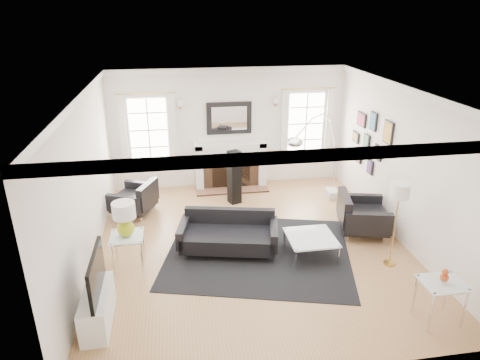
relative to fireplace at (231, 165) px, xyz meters
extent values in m
plane|color=#9C7341|center=(0.00, -2.79, -0.54)|extent=(6.00, 6.00, 0.00)
cube|color=silver|center=(0.00, 0.21, 0.86)|extent=(5.50, 0.04, 2.80)
cube|color=silver|center=(0.00, -5.79, 0.86)|extent=(5.50, 0.04, 2.80)
cube|color=silver|center=(-2.75, -2.79, 0.86)|extent=(0.04, 6.00, 2.80)
cube|color=silver|center=(2.75, -2.79, 0.86)|extent=(0.04, 6.00, 2.80)
cube|color=white|center=(0.00, -2.79, 2.26)|extent=(5.50, 6.00, 0.02)
cube|color=white|center=(0.00, -2.79, 2.20)|extent=(5.50, 6.00, 0.12)
cube|color=white|center=(-0.75, 0.01, 0.01)|extent=(0.18, 0.38, 1.10)
cube|color=white|center=(0.75, 0.01, 0.01)|extent=(0.18, 0.38, 1.10)
cube|color=white|center=(0.00, 0.01, 0.51)|extent=(1.70, 0.38, 0.12)
cube|color=white|center=(0.00, 0.01, 0.41)|extent=(1.50, 0.34, 0.10)
cube|color=brown|center=(0.00, 0.03, -0.09)|extent=(1.30, 0.30, 0.90)
cube|color=black|center=(0.00, -0.07, -0.16)|extent=(0.90, 0.10, 0.76)
cube|color=brown|center=(0.00, -0.24, -0.52)|extent=(1.70, 0.50, 0.04)
cube|color=black|center=(0.00, 0.17, 1.11)|extent=(1.05, 0.06, 0.75)
cube|color=white|center=(0.00, 0.13, 1.11)|extent=(0.82, 0.02, 0.55)
cube|color=white|center=(-1.85, 0.18, 0.91)|extent=(1.00, 0.05, 1.60)
cube|color=white|center=(-1.85, 0.15, 0.91)|extent=(0.84, 0.02, 1.44)
cube|color=white|center=(-2.40, 0.08, 0.96)|extent=(0.14, 0.05, 1.55)
cube|color=white|center=(-1.30, 0.08, 0.96)|extent=(0.14, 0.05, 1.55)
cube|color=white|center=(1.85, 0.18, 0.91)|extent=(1.00, 0.05, 1.60)
cube|color=white|center=(1.85, 0.15, 0.91)|extent=(0.84, 0.02, 1.44)
cube|color=white|center=(1.30, 0.08, 0.96)|extent=(0.14, 0.05, 1.55)
cube|color=white|center=(2.40, 0.08, 0.96)|extent=(0.14, 0.05, 1.55)
cube|color=black|center=(2.72, -2.19, 1.31)|extent=(0.03, 0.34, 0.44)
cube|color=gold|center=(2.70, -2.19, 1.31)|extent=(0.01, 0.29, 0.39)
cube|color=black|center=(2.72, -1.54, 1.36)|extent=(0.03, 0.28, 0.38)
cube|color=teal|center=(2.70, -1.54, 1.36)|extent=(0.01, 0.23, 0.33)
cube|color=black|center=(2.72, -0.99, 1.26)|extent=(0.03, 0.40, 0.30)
cube|color=#AD3552|center=(2.70, -0.99, 1.26)|extent=(0.01, 0.35, 0.25)
cube|color=black|center=(2.72, -1.89, 0.81)|extent=(0.03, 0.30, 0.30)
cube|color=#9C7446|center=(2.70, -1.89, 0.81)|extent=(0.01, 0.25, 0.25)
cube|color=black|center=(2.72, -1.34, 0.86)|extent=(0.03, 0.26, 0.34)
cube|color=#4D8159|center=(2.70, -1.34, 0.86)|extent=(0.01, 0.21, 0.29)
cube|color=black|center=(2.72, -0.79, 0.81)|extent=(0.03, 0.32, 0.24)
cube|color=#9C7843|center=(2.70, -0.79, 0.81)|extent=(0.01, 0.27, 0.19)
cube|color=black|center=(2.72, -1.64, 0.41)|extent=(0.03, 0.24, 0.30)
cube|color=#4A3163|center=(2.70, -1.64, 0.41)|extent=(0.01, 0.19, 0.25)
cube|color=black|center=(2.72, -1.04, 0.41)|extent=(0.03, 0.28, 0.22)
cube|color=#9A5A86|center=(2.70, -1.04, 0.41)|extent=(0.01, 0.23, 0.17)
cube|color=white|center=(-2.45, -4.49, -0.29)|extent=(0.35, 1.00, 0.50)
cube|color=black|center=(-2.40, -4.49, 0.26)|extent=(0.05, 1.00, 0.58)
cube|color=black|center=(0.08, -3.04, -0.54)|extent=(3.75, 3.37, 0.01)
cube|color=black|center=(-0.44, -2.92, -0.29)|extent=(1.76, 1.10, 0.27)
cube|color=black|center=(-0.37, -2.58, -0.09)|extent=(1.62, 0.47, 0.45)
cube|color=black|center=(-1.22, -2.75, -0.18)|extent=(0.29, 0.78, 0.34)
cube|color=black|center=(0.34, -3.09, -0.18)|extent=(0.29, 0.78, 0.34)
cube|color=black|center=(-2.20, -1.11, -0.28)|extent=(1.00, 1.00, 0.28)
cube|color=black|center=(-1.89, -1.25, -0.07)|extent=(0.43, 0.75, 0.47)
cube|color=black|center=(-2.04, -0.76, -0.16)|extent=(0.74, 0.42, 0.36)
cube|color=black|center=(-2.36, -1.46, -0.16)|extent=(0.74, 0.42, 0.36)
cube|color=black|center=(2.19, -2.66, -0.25)|extent=(1.01, 1.01, 0.32)
cube|color=black|center=(1.82, -2.58, -0.01)|extent=(0.33, 0.86, 0.53)
cube|color=black|center=(2.10, -3.08, -0.12)|extent=(0.85, 0.31, 0.40)
cube|color=black|center=(2.28, -2.25, -0.12)|extent=(0.85, 0.31, 0.40)
cube|color=silver|center=(0.96, -3.27, -0.19)|extent=(0.82, 0.82, 0.02)
cylinder|color=silver|center=(0.59, -3.64, -0.36)|extent=(0.04, 0.04, 0.36)
cylinder|color=silver|center=(1.32, -3.64, -0.36)|extent=(0.04, 0.04, 0.36)
cylinder|color=silver|center=(0.59, -2.90, -0.36)|extent=(0.04, 0.04, 0.36)
cylinder|color=silver|center=(1.32, -2.90, -0.36)|extent=(0.04, 0.04, 0.36)
cube|color=silver|center=(-2.14, -3.14, 0.03)|extent=(0.53, 0.53, 0.02)
cylinder|color=silver|center=(-2.37, -3.36, -0.25)|extent=(0.04, 0.04, 0.59)
cylinder|color=silver|center=(-1.92, -3.36, -0.25)|extent=(0.04, 0.04, 0.59)
cylinder|color=silver|center=(-2.37, -2.91, -0.25)|extent=(0.04, 0.04, 0.59)
cylinder|color=silver|center=(-1.92, -2.91, -0.25)|extent=(0.04, 0.04, 0.59)
cube|color=silver|center=(2.17, -5.16, 0.08)|extent=(0.57, 0.48, 0.02)
cylinder|color=silver|center=(1.93, -5.36, -0.23)|extent=(0.04, 0.04, 0.63)
cylinder|color=silver|center=(2.42, -5.36, -0.23)|extent=(0.04, 0.04, 0.63)
cylinder|color=silver|center=(1.93, -4.96, -0.23)|extent=(0.04, 0.04, 0.63)
cylinder|color=silver|center=(2.42, -4.96, -0.23)|extent=(0.04, 0.04, 0.63)
sphere|color=#9CB416|center=(-2.14, -3.14, 0.18)|extent=(0.28, 0.28, 0.28)
cylinder|color=#9CB416|center=(-2.14, -3.14, 0.32)|extent=(0.04, 0.04, 0.11)
cylinder|color=white|center=(-2.14, -3.14, 0.51)|extent=(0.37, 0.37, 0.26)
sphere|color=#B03F16|center=(2.17, -5.16, 0.17)|extent=(0.12, 0.12, 0.12)
sphere|color=#B03F16|center=(2.17, -5.16, 0.25)|extent=(0.09, 0.09, 0.09)
cube|color=white|center=(2.20, -0.98, -0.45)|extent=(0.22, 0.36, 0.18)
ellipsoid|color=silver|center=(0.94, -2.06, 1.16)|extent=(0.31, 0.31, 0.18)
cylinder|color=gold|center=(2.20, -3.76, -0.53)|extent=(0.19, 0.19, 0.03)
cylinder|color=gold|center=(2.20, -3.76, 0.12)|extent=(0.02, 0.02, 1.31)
cylinder|color=white|center=(2.20, -3.76, 0.82)|extent=(0.30, 0.30, 0.24)
cube|color=black|center=(-0.04, -0.90, 0.05)|extent=(0.31, 0.31, 1.19)
camera|label=1|loc=(-1.27, -9.46, 3.53)|focal=32.00mm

